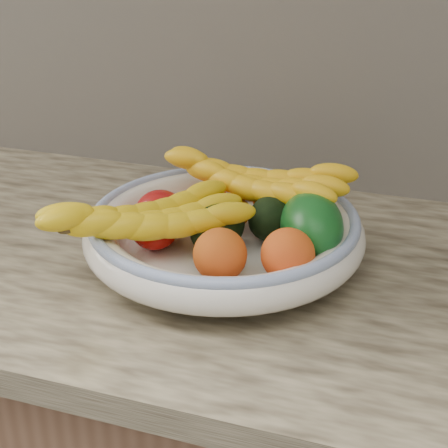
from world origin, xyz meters
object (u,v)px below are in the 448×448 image
Objects in this scene: fruit_bowl at (224,231)px; green_mango at (311,225)px; banana_bunch_back at (252,186)px; banana_bunch_front at (146,224)px.

green_mango reaches higher than fruit_bowl.
banana_bunch_back reaches higher than banana_bunch_front.
banana_bunch_front is at bearing -137.02° from fruit_bowl.
banana_bunch_front reaches higher than fruit_bowl.
banana_bunch_back is at bearing 77.39° from fruit_bowl.
fruit_bowl is 0.13m from green_mango.
fruit_bowl is 1.28× the size of banana_bunch_back.
banana_bunch_back is at bearing 13.47° from banana_bunch_front.
banana_bunch_back is 0.18m from banana_bunch_front.
banana_bunch_back is 1.04× the size of banana_bunch_front.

